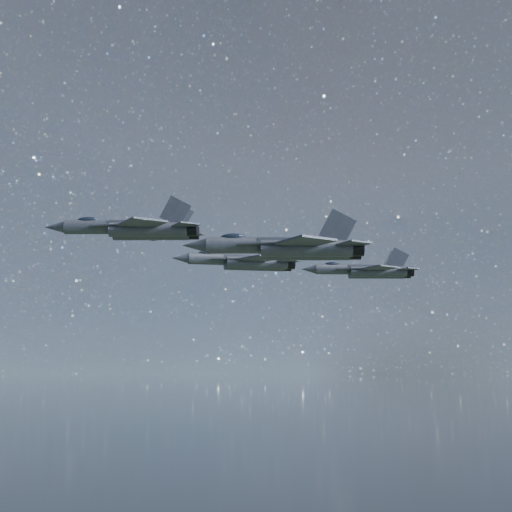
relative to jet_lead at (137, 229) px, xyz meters
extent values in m
cylinder|color=#32363F|center=(-3.96, 1.02, 0.22)|extent=(7.34, 3.25, 1.52)
cone|color=#32363F|center=(-8.48, 2.17, 0.22)|extent=(2.60, 1.90, 1.36)
ellipsoid|color=black|center=(-5.09, 1.30, 0.95)|extent=(2.49, 1.56, 0.75)
cube|color=#32363F|center=(0.93, -0.24, 0.17)|extent=(8.08, 3.39, 1.26)
cylinder|color=#32363F|center=(1.07, -1.28, -0.27)|extent=(8.28, 3.49, 1.52)
cylinder|color=#32363F|center=(1.55, 0.60, -0.27)|extent=(8.28, 3.49, 1.52)
cylinder|color=black|center=(5.40, -2.39, -0.27)|extent=(1.57, 1.67, 1.40)
cylinder|color=black|center=(5.88, -0.50, -0.27)|extent=(1.57, 1.67, 1.40)
cube|color=#32363F|center=(-2.59, -0.69, 0.10)|extent=(5.02, 3.13, 0.12)
cube|color=#32363F|center=(-1.94, 1.85, 0.10)|extent=(5.11, 1.36, 0.12)
cube|color=#32363F|center=(0.30, -3.49, -0.07)|extent=(4.78, 5.10, 0.19)
cube|color=#32363F|center=(1.94, 2.91, -0.07)|extent=(5.57, 5.55, 0.19)
cube|color=#32363F|center=(4.71, -3.51, -0.07)|extent=(2.81, 2.94, 0.15)
cube|color=#32363F|center=(5.82, 0.81, -0.07)|extent=(3.30, 3.30, 0.15)
cube|color=#32363F|center=(3.74, -2.21, 1.58)|extent=(3.24, 1.25, 3.46)
cube|color=#32363F|center=(4.34, 0.14, 1.58)|extent=(3.36, 0.72, 3.46)
cylinder|color=#32363F|center=(12.72, 23.77, 0.96)|extent=(7.78, 1.95, 1.63)
cone|color=#32363F|center=(7.72, 23.99, 0.96)|extent=(2.56, 1.56, 1.46)
ellipsoid|color=black|center=(11.47, 23.83, 1.74)|extent=(2.53, 1.20, 0.80)
cube|color=#32363F|center=(18.14, 23.54, 0.91)|extent=(8.61, 1.93, 1.35)
cylinder|color=#32363F|center=(18.51, 22.48, 0.44)|extent=(8.82, 2.00, 1.63)
cylinder|color=#32363F|center=(18.60, 24.56, 0.44)|extent=(8.82, 2.00, 1.63)
cylinder|color=black|center=(23.30, 22.28, 0.44)|extent=(1.42, 1.56, 1.50)
cylinder|color=black|center=(23.39, 24.36, 0.44)|extent=(1.42, 1.56, 1.50)
cube|color=#32363F|center=(14.54, 22.29, 0.83)|extent=(5.54, 2.38, 0.13)
cube|color=#32363F|center=(14.66, 25.10, 0.83)|extent=(5.53, 1.94, 0.13)
cube|color=#32363F|center=(18.19, 19.99, 0.64)|extent=(5.66, 5.85, 0.21)
cube|color=#32363F|center=(18.50, 27.07, 0.64)|extent=(5.80, 5.94, 0.21)
cube|color=#32363F|center=(22.82, 20.94, 0.64)|extent=(3.33, 3.42, 0.16)
cube|color=#32363F|center=(23.03, 25.73, 0.64)|extent=(3.42, 3.49, 0.16)
cube|color=#32363F|center=(21.52, 22.09, 2.42)|extent=(3.61, 0.61, 3.71)
cube|color=#32363F|center=(21.63, 24.70, 2.42)|extent=(3.62, 0.50, 3.71)
cylinder|color=#32363F|center=(10.42, -6.13, -2.39)|extent=(8.11, 3.58, 1.67)
cone|color=#32363F|center=(5.43, -4.86, -2.39)|extent=(2.87, 2.09, 1.50)
ellipsoid|color=black|center=(9.17, -5.81, -1.59)|extent=(2.75, 1.72, 0.83)
cube|color=#32363F|center=(15.83, -7.50, -2.45)|extent=(8.93, 3.73, 1.40)
cylinder|color=#32363F|center=(15.98, -8.65, -2.93)|extent=(9.15, 3.85, 1.67)
cylinder|color=#32363F|center=(16.51, -6.57, -2.93)|extent=(9.15, 3.85, 1.67)
cylinder|color=black|center=(20.77, -9.87, -2.93)|extent=(1.73, 1.84, 1.55)
cylinder|color=black|center=(21.30, -7.79, -2.93)|extent=(1.73, 1.84, 1.55)
cube|color=#32363F|center=(11.94, -8.01, -2.52)|extent=(5.55, 3.45, 0.13)
cube|color=#32363F|center=(12.65, -5.20, -2.52)|extent=(5.64, 1.50, 0.13)
cube|color=#32363F|center=(15.14, -11.10, -2.71)|extent=(5.29, 5.64, 0.21)
cube|color=#32363F|center=(16.94, -4.02, -2.71)|extent=(6.16, 6.14, 0.21)
cube|color=#32363F|center=(20.01, -11.12, -2.71)|extent=(3.10, 3.25, 0.16)
cube|color=#32363F|center=(21.23, -6.33, -2.71)|extent=(3.64, 3.65, 0.16)
cube|color=#32363F|center=(18.93, -9.68, -0.89)|extent=(3.58, 1.37, 3.82)
cube|color=#32363F|center=(19.60, -7.08, -0.89)|extent=(3.72, 0.79, 3.82)
cylinder|color=#32363F|center=(26.89, 11.27, -1.79)|extent=(6.46, 2.70, 1.33)
cone|color=#32363F|center=(22.89, 12.18, -1.79)|extent=(2.26, 1.62, 1.20)
ellipsoid|color=black|center=(25.89, 11.50, -1.15)|extent=(2.18, 1.32, 0.66)
cube|color=#32363F|center=(31.22, 10.29, -1.83)|extent=(7.11, 2.80, 1.11)
cylinder|color=#32363F|center=(31.37, 9.38, -2.22)|extent=(7.29, 2.88, 1.33)
cylinder|color=#32363F|center=(31.74, 11.05, -2.22)|extent=(7.29, 2.88, 1.33)
cylinder|color=black|center=(35.20, 8.51, -2.22)|extent=(1.35, 1.44, 1.23)
cylinder|color=black|center=(35.57, 10.18, -2.22)|extent=(1.35, 1.44, 1.23)
cube|color=#32363F|center=(28.13, 9.81, -1.89)|extent=(4.44, 2.65, 0.10)
cube|color=#32363F|center=(28.64, 12.06, -1.89)|extent=(4.47, 1.08, 0.10)
cube|color=#32363F|center=(30.75, 7.42, -2.05)|extent=(4.27, 4.54, 0.17)
cube|color=#32363F|center=(32.03, 13.08, -2.05)|extent=(4.89, 4.89, 0.17)
cube|color=#32363F|center=(34.62, 7.51, -2.05)|extent=(2.51, 2.62, 0.13)
cube|color=#32363F|center=(35.49, 11.34, -2.05)|extent=(2.89, 2.90, 0.13)
cube|color=#32363F|center=(33.73, 8.63, -0.59)|extent=(2.87, 1.02, 3.04)
cube|color=#32363F|center=(34.20, 10.71, -0.59)|extent=(2.96, 0.55, 3.04)
camera|label=1|loc=(-5.09, -74.76, -15.14)|focal=50.00mm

